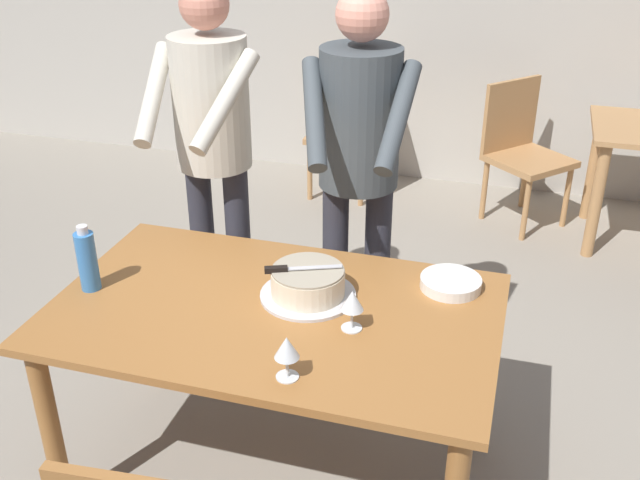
{
  "coord_description": "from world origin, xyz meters",
  "views": [
    {
      "loc": [
        0.76,
        -2.02,
        2.13
      ],
      "look_at": [
        0.09,
        0.26,
        0.9
      ],
      "focal_mm": 41.55,
      "sensor_mm": 36.0,
      "label": 1
    }
  ],
  "objects_px": {
    "wine_glass_far": "(352,302)",
    "background_chair_0": "(522,148)",
    "plate_stack": "(451,283)",
    "background_chair_1": "(354,127)",
    "main_dining_table": "(275,334)",
    "wine_glass_near": "(287,349)",
    "cake_knife": "(287,269)",
    "person_cutting_cake": "(359,155)",
    "person_standing_beside": "(212,138)",
    "water_bottle": "(87,260)",
    "cake_on_platter": "(308,284)"
  },
  "relations": [
    {
      "from": "cake_on_platter",
      "to": "plate_stack",
      "type": "height_order",
      "value": "cake_on_platter"
    },
    {
      "from": "person_cutting_cake",
      "to": "background_chair_0",
      "type": "xyz_separation_m",
      "value": [
        0.61,
        1.92,
        -0.58
      ]
    },
    {
      "from": "wine_glass_near",
      "to": "wine_glass_far",
      "type": "xyz_separation_m",
      "value": [
        0.12,
        0.3,
        0.0
      ]
    },
    {
      "from": "plate_stack",
      "to": "wine_glass_far",
      "type": "relative_size",
      "value": 1.53
    },
    {
      "from": "cake_knife",
      "to": "water_bottle",
      "type": "bearing_deg",
      "value": -168.72
    },
    {
      "from": "main_dining_table",
      "to": "wine_glass_near",
      "type": "bearing_deg",
      "value": -64.47
    },
    {
      "from": "plate_stack",
      "to": "wine_glass_near",
      "type": "xyz_separation_m",
      "value": [
        -0.4,
        -0.66,
        0.08
      ]
    },
    {
      "from": "main_dining_table",
      "to": "cake_knife",
      "type": "bearing_deg",
      "value": 73.99
    },
    {
      "from": "main_dining_table",
      "to": "water_bottle",
      "type": "height_order",
      "value": "water_bottle"
    },
    {
      "from": "cake_knife",
      "to": "background_chair_1",
      "type": "height_order",
      "value": "background_chair_1"
    },
    {
      "from": "wine_glass_near",
      "to": "background_chair_1",
      "type": "xyz_separation_m",
      "value": [
        -0.55,
        3.03,
        -0.36
      ]
    },
    {
      "from": "main_dining_table",
      "to": "person_cutting_cake",
      "type": "relative_size",
      "value": 0.89
    },
    {
      "from": "cake_knife",
      "to": "wine_glass_near",
      "type": "bearing_deg",
      "value": -71.47
    },
    {
      "from": "person_cutting_cake",
      "to": "main_dining_table",
      "type": "bearing_deg",
      "value": -100.43
    },
    {
      "from": "plate_stack",
      "to": "person_standing_beside",
      "type": "height_order",
      "value": "person_standing_beside"
    },
    {
      "from": "cake_on_platter",
      "to": "person_cutting_cake",
      "type": "xyz_separation_m",
      "value": [
        0.04,
        0.57,
        0.27
      ]
    },
    {
      "from": "wine_glass_far",
      "to": "background_chair_0",
      "type": "height_order",
      "value": "background_chair_0"
    },
    {
      "from": "water_bottle",
      "to": "background_chair_0",
      "type": "distance_m",
      "value": 3.03
    },
    {
      "from": "cake_knife",
      "to": "plate_stack",
      "type": "relative_size",
      "value": 1.17
    },
    {
      "from": "wine_glass_far",
      "to": "background_chair_1",
      "type": "height_order",
      "value": "background_chair_1"
    },
    {
      "from": "cake_on_platter",
      "to": "water_bottle",
      "type": "relative_size",
      "value": 1.36
    },
    {
      "from": "cake_on_platter",
      "to": "water_bottle",
      "type": "distance_m",
      "value": 0.79
    },
    {
      "from": "plate_stack",
      "to": "person_cutting_cake",
      "type": "xyz_separation_m",
      "value": [
        -0.44,
        0.37,
        0.31
      ]
    },
    {
      "from": "main_dining_table",
      "to": "wine_glass_far",
      "type": "bearing_deg",
      "value": -8.67
    },
    {
      "from": "person_standing_beside",
      "to": "water_bottle",
      "type": "bearing_deg",
      "value": -101.51
    },
    {
      "from": "cake_knife",
      "to": "background_chair_0",
      "type": "bearing_deg",
      "value": 74.19
    },
    {
      "from": "main_dining_table",
      "to": "wine_glass_far",
      "type": "xyz_separation_m",
      "value": [
        0.29,
        -0.04,
        0.21
      ]
    },
    {
      "from": "main_dining_table",
      "to": "cake_knife",
      "type": "height_order",
      "value": "cake_knife"
    },
    {
      "from": "wine_glass_near",
      "to": "water_bottle",
      "type": "bearing_deg",
      "value": 161.13
    },
    {
      "from": "person_standing_beside",
      "to": "main_dining_table",
      "type": "bearing_deg",
      "value": -53.76
    },
    {
      "from": "wine_glass_near",
      "to": "person_standing_beside",
      "type": "xyz_separation_m",
      "value": [
        -0.69,
        1.06,
        0.22
      ]
    },
    {
      "from": "water_bottle",
      "to": "person_standing_beside",
      "type": "relative_size",
      "value": 0.15
    },
    {
      "from": "water_bottle",
      "to": "wine_glass_near",
      "type": "bearing_deg",
      "value": -18.87
    },
    {
      "from": "cake_knife",
      "to": "cake_on_platter",
      "type": "bearing_deg",
      "value": 22.56
    },
    {
      "from": "main_dining_table",
      "to": "person_standing_beside",
      "type": "relative_size",
      "value": 0.89
    },
    {
      "from": "cake_knife",
      "to": "plate_stack",
      "type": "xyz_separation_m",
      "value": [
        0.54,
        0.23,
        -0.1
      ]
    },
    {
      "from": "wine_glass_far",
      "to": "background_chair_1",
      "type": "relative_size",
      "value": 0.16
    },
    {
      "from": "wine_glass_near",
      "to": "water_bottle",
      "type": "height_order",
      "value": "water_bottle"
    },
    {
      "from": "cake_knife",
      "to": "background_chair_0",
      "type": "xyz_separation_m",
      "value": [
        0.71,
        2.52,
        -0.37
      ]
    },
    {
      "from": "plate_stack",
      "to": "wine_glass_far",
      "type": "distance_m",
      "value": 0.46
    },
    {
      "from": "water_bottle",
      "to": "background_chair_1",
      "type": "distance_m",
      "value": 2.79
    },
    {
      "from": "cake_on_platter",
      "to": "cake_knife",
      "type": "relative_size",
      "value": 1.32
    },
    {
      "from": "main_dining_table",
      "to": "wine_glass_far",
      "type": "relative_size",
      "value": 10.68
    },
    {
      "from": "main_dining_table",
      "to": "background_chair_0",
      "type": "bearing_deg",
      "value": 74.19
    },
    {
      "from": "water_bottle",
      "to": "cake_knife",
      "type": "bearing_deg",
      "value": 11.28
    },
    {
      "from": "cake_knife",
      "to": "background_chair_0",
      "type": "distance_m",
      "value": 2.64
    },
    {
      "from": "plate_stack",
      "to": "wine_glass_near",
      "type": "relative_size",
      "value": 1.53
    },
    {
      "from": "wine_glass_far",
      "to": "plate_stack",
      "type": "bearing_deg",
      "value": 51.78
    },
    {
      "from": "cake_knife",
      "to": "person_cutting_cake",
      "type": "height_order",
      "value": "person_cutting_cake"
    },
    {
      "from": "main_dining_table",
      "to": "background_chair_1",
      "type": "xyz_separation_m",
      "value": [
        -0.39,
        2.69,
        -0.15
      ]
    }
  ]
}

